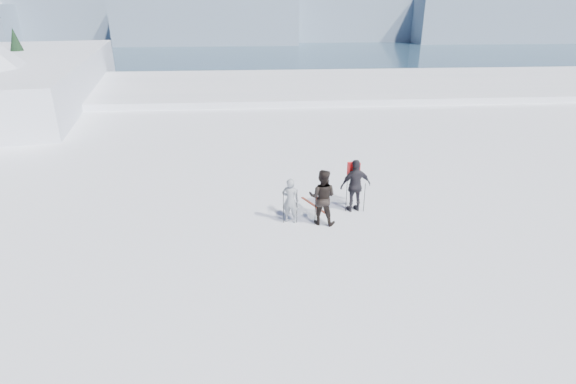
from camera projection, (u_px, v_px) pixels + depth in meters
name	position (u px, v px, depth m)	size (l,w,h in m)	color
lake_basin	(284.00, 157.00, 42.67)	(820.00, 820.00, 71.62)	white
far_mountain_range	(283.00, 16.00, 434.25)	(770.00, 110.00, 53.00)	slate
skier_grey	(290.00, 201.00, 15.67)	(0.60, 0.39, 1.65)	gray
skier_dark	(322.00, 197.00, 15.51)	(0.97, 0.76, 2.00)	black
skier_pack	(355.00, 186.00, 16.46)	(1.17, 0.49, 2.00)	black
backpack	(355.00, 150.00, 16.17)	(0.43, 0.24, 0.56)	red
ski_poles	(322.00, 204.00, 15.93)	(3.07, 1.01, 1.27)	black
skis_loose	(315.00, 205.00, 17.25)	(0.81, 1.70, 0.03)	black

